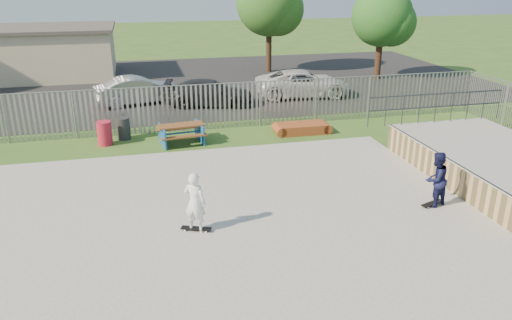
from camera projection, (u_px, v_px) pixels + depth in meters
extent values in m
plane|color=#355B1F|center=(210.00, 229.00, 13.36)|extent=(120.00, 120.00, 0.00)
cube|color=gray|center=(210.00, 227.00, 13.34)|extent=(15.00, 12.00, 0.15)
cube|color=tan|center=(496.00, 167.00, 16.16)|extent=(4.00, 7.00, 1.05)
cube|color=#9E9E99|center=(499.00, 152.00, 15.96)|extent=(4.05, 7.05, 0.04)
cylinder|color=#383A3F|center=(444.00, 156.00, 15.53)|extent=(0.06, 7.00, 0.06)
cube|color=brown|center=(181.00, 125.00, 19.84)|extent=(1.89, 0.93, 0.06)
cube|color=brown|center=(185.00, 137.00, 19.41)|extent=(1.84, 0.50, 0.05)
cube|color=brown|center=(178.00, 128.00, 20.47)|extent=(1.84, 0.50, 0.05)
cube|color=#165099|center=(181.00, 134.00, 19.96)|extent=(1.78, 1.60, 0.75)
cube|color=brown|center=(302.00, 128.00, 21.29)|extent=(2.04, 1.04, 0.41)
cylinder|color=#B41B32|center=(105.00, 133.00, 19.72)|extent=(0.57, 0.57, 0.95)
cylinder|color=#252527|center=(123.00, 128.00, 20.42)|extent=(0.54, 0.54, 0.90)
cube|color=black|center=(164.00, 84.00, 30.64)|extent=(40.00, 18.00, 0.02)
imported|color=#B5B5BA|center=(138.00, 90.00, 25.75)|extent=(4.52, 2.47, 1.41)
imported|color=black|center=(210.00, 93.00, 25.41)|extent=(4.78, 2.66, 1.31)
imported|color=silver|center=(303.00, 83.00, 27.24)|extent=(5.35, 2.79, 1.44)
cube|color=#C4B797|center=(33.00, 54.00, 32.00)|extent=(10.00, 6.00, 3.00)
cube|color=#4C4742|center=(29.00, 29.00, 31.43)|extent=(10.40, 6.40, 0.20)
cylinder|color=#3D2718|center=(269.00, 43.00, 33.66)|extent=(0.37, 0.37, 3.90)
sphere|color=#2C581E|center=(269.00, 3.00, 32.74)|extent=(4.37, 4.37, 4.37)
cylinder|color=#3A2417|center=(379.00, 53.00, 31.52)|extent=(0.40, 0.40, 3.34)
sphere|color=#25561D|center=(382.00, 16.00, 30.73)|extent=(3.74, 3.74, 3.74)
cube|color=black|center=(432.00, 203.00, 14.38)|extent=(0.82, 0.46, 0.02)
cube|color=black|center=(196.00, 228.00, 12.97)|extent=(0.82, 0.48, 0.02)
imported|color=#13163E|center=(436.00, 179.00, 14.12)|extent=(0.95, 0.85, 1.62)
imported|color=white|center=(195.00, 202.00, 12.71)|extent=(0.71, 0.64, 1.62)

